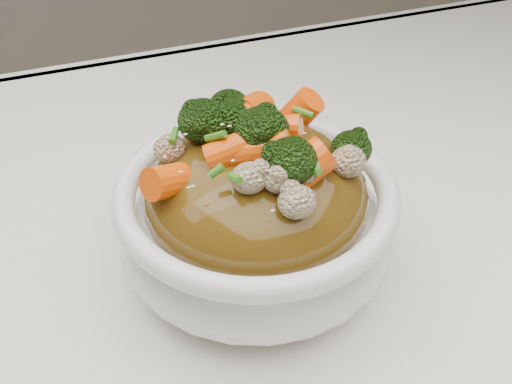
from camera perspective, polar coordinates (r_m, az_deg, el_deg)
name	(u,v)px	position (r m, az deg, el deg)	size (l,w,h in m)	color
tablecloth	(232,295)	(0.48, -2.29, -9.80)	(1.20, 0.80, 0.04)	white
bowl	(256,224)	(0.45, 0.00, -3.04)	(0.21, 0.21, 0.08)	white
sauce_base	(256,195)	(0.43, 0.00, -0.29)	(0.16, 0.16, 0.09)	#52380E
carrots	(256,126)	(0.40, 0.00, 6.29)	(0.16, 0.16, 0.05)	#FA5508
broccoli	(256,127)	(0.40, 0.00, 6.18)	(0.16, 0.16, 0.04)	black
cauliflower	(256,130)	(0.40, 0.00, 5.95)	(0.16, 0.16, 0.03)	beige
scallions	(256,125)	(0.40, 0.00, 6.41)	(0.12, 0.12, 0.02)	#34721A
sesame_seeds	(256,125)	(0.40, 0.00, 6.41)	(0.15, 0.15, 0.01)	beige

